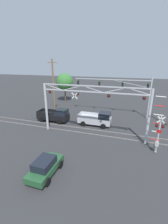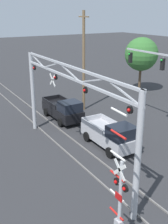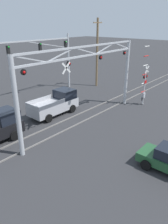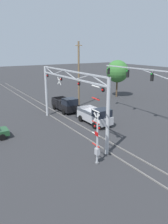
{
  "view_description": "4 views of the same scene",
  "coord_description": "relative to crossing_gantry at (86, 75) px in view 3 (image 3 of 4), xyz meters",
  "views": [
    {
      "loc": [
        4.6,
        -0.86,
        9.37
      ],
      "look_at": [
        -2.14,
        19.91,
        2.11
      ],
      "focal_mm": 24.0,
      "sensor_mm": 36.0,
      "label": 1
    },
    {
      "loc": [
        15.35,
        8.69,
        9.84
      ],
      "look_at": [
        -0.81,
        18.3,
        3.08
      ],
      "focal_mm": 45.0,
      "sensor_mm": 36.0,
      "label": 2
    },
    {
      "loc": [
        -13.65,
        5.26,
        8.42
      ],
      "look_at": [
        -1.35,
        15.78,
        1.73
      ],
      "focal_mm": 35.0,
      "sensor_mm": 36.0,
      "label": 3
    },
    {
      "loc": [
        20.49,
        5.88,
        8.88
      ],
      "look_at": [
        -0.8,
        19.04,
        1.61
      ],
      "focal_mm": 35.0,
      "sensor_mm": 36.0,
      "label": 4
    }
  ],
  "objects": [
    {
      "name": "pickup_truck_lead",
      "position": [
        -0.24,
        3.62,
        -3.3
      ],
      "size": [
        5.04,
        2.26,
        2.18
      ],
      "color": "#B7B7BC",
      "rests_on": "ground_plane"
    },
    {
      "name": "rail_track_far",
      "position": [
        0.01,
        1.72,
        -4.28
      ],
      "size": [
        80.0,
        0.08,
        0.1
      ],
      "primitive_type": "cube",
      "color": "gray",
      "rests_on": "ground_plane"
    },
    {
      "name": "utility_pole_right",
      "position": [
        10.45,
        6.81,
        0.28
      ],
      "size": [
        1.8,
        0.28,
        8.94
      ],
      "color": "brown",
      "rests_on": "ground_plane"
    },
    {
      "name": "crossing_gantry",
      "position": [
        0.0,
        0.0,
        0.0
      ],
      "size": [
        13.76,
        0.32,
        6.71
      ],
      "color": "#B7BABF",
      "rests_on": "ground_plane"
    },
    {
      "name": "rail_track_near",
      "position": [
        0.01,
        0.28,
        -4.28
      ],
      "size": [
        80.0,
        0.08,
        0.1
      ],
      "primitive_type": "cube",
      "color": "gray",
      "rests_on": "ground_plane"
    },
    {
      "name": "crossing_signal_mast",
      "position": [
        7.63,
        -1.71,
        -2.13
      ],
      "size": [
        1.27,
        0.35,
        6.26
      ],
      "color": "#B7BABF",
      "rests_on": "ground_plane"
    },
    {
      "name": "traffic_signal_span",
      "position": [
        3.61,
        9.37,
        0.75
      ],
      "size": [
        13.47,
        0.39,
        7.1
      ],
      "color": "#B7BABF",
      "rests_on": "ground_plane"
    }
  ]
}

